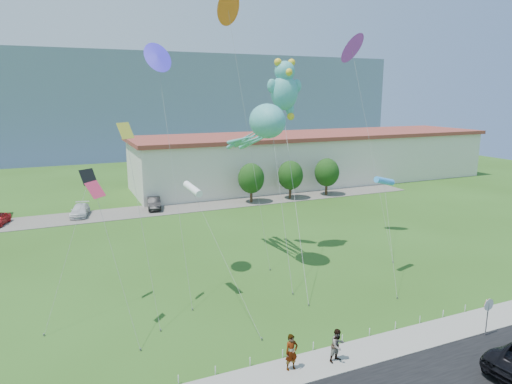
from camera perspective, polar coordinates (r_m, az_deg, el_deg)
ground at (r=29.75m, az=7.57°, el=-17.37°), size 160.00×160.00×0.00m
sidewalk at (r=27.75m, az=10.67°, el=-19.72°), size 80.00×2.50×0.10m
parking_strip at (r=60.42m, az=-9.75°, el=-1.97°), size 70.00×6.00×0.06m
hill_ridge at (r=142.69m, az=-18.35°, el=10.73°), size 160.00×50.00×25.00m
warehouse at (r=77.72m, az=7.43°, el=4.32°), size 61.00×15.00×8.20m
stop_sign at (r=31.87m, az=27.04°, el=-12.81°), size 0.80×0.07×2.50m
rope_fence at (r=28.67m, az=8.99°, el=-18.06°), size 26.05×0.05×0.50m
tree_near at (r=61.84m, az=-0.61°, el=1.72°), size 3.60×3.60×5.47m
tree_mid at (r=64.37m, az=4.32°, el=2.10°), size 3.60×3.60×5.47m
tree_far at (r=67.35m, az=8.85°, el=2.43°), size 3.60×3.60×5.47m
pedestrian_left at (r=25.88m, az=4.46°, el=-19.33°), size 0.73×0.48×2.01m
pedestrian_right at (r=26.89m, az=10.17°, el=-18.34°), size 1.03×0.87×1.89m
parked_car_white at (r=59.53m, az=-21.15°, el=-2.14°), size 2.81×4.96×1.36m
parked_car_black at (r=60.26m, az=-12.63°, el=-1.37°), size 2.26×4.73×1.50m
octopus_kite at (r=38.05m, az=0.64°, el=7.88°), size 2.78×12.25×13.87m
teddy_bear_kite at (r=40.89m, az=3.59°, el=12.86°), size 5.03×11.84×17.60m
small_kite_orange at (r=40.67m, az=-3.35°, el=21.18°), size 2.58×5.75×22.28m
small_kite_white at (r=32.22m, az=-7.86°, el=0.24°), size 2.23×8.77×8.52m
small_kite_purple at (r=46.20m, az=12.05°, el=16.60°), size 1.80×8.55×19.56m
small_kite_yellow at (r=30.20m, az=-15.54°, el=4.66°), size 1.61×4.44×12.75m
small_kite_blue at (r=34.82m, az=-12.12°, el=15.52°), size 1.80×6.55×17.90m
small_kite_black at (r=32.23m, az=-20.70°, el=-0.02°), size 4.15×3.93×9.62m
small_kite_cyan at (r=37.60m, az=15.76°, el=1.23°), size 2.15×5.61×8.27m
small_kite_pink at (r=28.43m, az=-18.95°, el=-1.60°), size 2.29×4.02×9.51m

